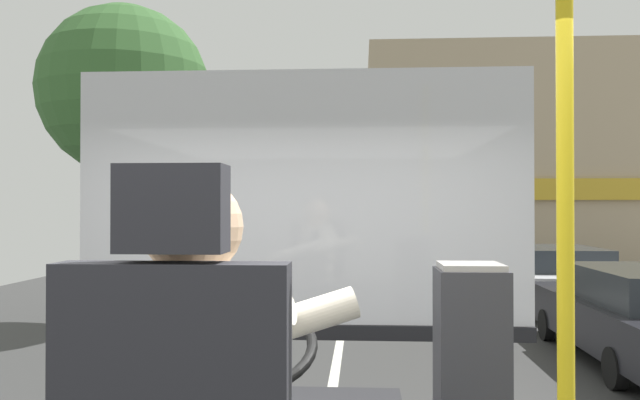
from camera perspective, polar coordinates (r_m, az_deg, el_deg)
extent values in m
cube|color=#353535|center=(10.96, 1.89, -11.43)|extent=(18.00, 44.00, 0.05)
cube|color=silver|center=(10.95, 1.89, -11.29)|extent=(0.12, 39.60, 0.00)
cube|color=#28282D|center=(1.37, -12.70, -0.74)|extent=(0.22, 0.10, 0.18)
cube|color=black|center=(1.72, -9.67, -13.60)|extent=(0.06, 0.01, 0.39)
sphere|color=tan|center=(1.52, -11.02, -2.30)|extent=(0.23, 0.23, 0.23)
cylinder|color=silver|center=(1.82, -6.13, -11.60)|extent=(0.61, 0.22, 0.25)
cylinder|color=silver|center=(1.85, -11.33, -11.38)|extent=(0.61, 0.22, 0.25)
torus|color=black|center=(2.22, -6.60, -12.56)|extent=(0.49, 0.46, 0.23)
cylinder|color=black|center=(2.22, -6.60, -12.56)|extent=(0.13, 0.14, 0.08)
cylinder|color=yellow|center=(1.80, 20.54, -3.22)|extent=(0.04, 0.04, 2.21)
cube|color=#9E9993|center=(2.31, 12.95, -5.62)|extent=(0.21, 0.23, 0.02)
cube|color=silver|center=(3.60, -1.54, 0.32)|extent=(2.50, 0.01, 1.40)
cube|color=black|center=(3.66, -1.54, -11.34)|extent=(2.50, 0.08, 0.08)
cylinder|color=#4C3828|center=(11.77, -16.67, -2.94)|extent=(0.33, 0.33, 3.10)
sphere|color=#35602D|center=(11.94, -16.63, 9.12)|extent=(2.92, 2.92, 2.92)
cube|color=tan|center=(22.33, 19.98, 2.94)|extent=(12.11, 5.35, 6.84)
cube|color=gold|center=(19.69, 22.23, 0.88)|extent=(11.63, 0.12, 0.60)
cylinder|color=black|center=(10.73, 19.07, -10.22)|extent=(0.14, 0.47, 0.47)
cylinder|color=black|center=(8.20, 24.26, -13.19)|extent=(0.14, 0.47, 0.47)
cube|color=silver|center=(14.19, 19.50, -6.73)|extent=(1.92, 4.21, 0.57)
cube|color=#282D33|center=(13.90, 19.78, -4.77)|extent=(1.58, 2.31, 0.43)
cylinder|color=black|center=(15.73, 21.42, -7.17)|extent=(0.14, 0.47, 0.47)
cylinder|color=black|center=(15.27, 14.82, -7.39)|extent=(0.14, 0.47, 0.47)
cylinder|color=black|center=(13.28, 24.91, -8.35)|extent=(0.14, 0.47, 0.47)
cylinder|color=black|center=(12.74, 17.13, -8.72)|extent=(0.14, 0.47, 0.47)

